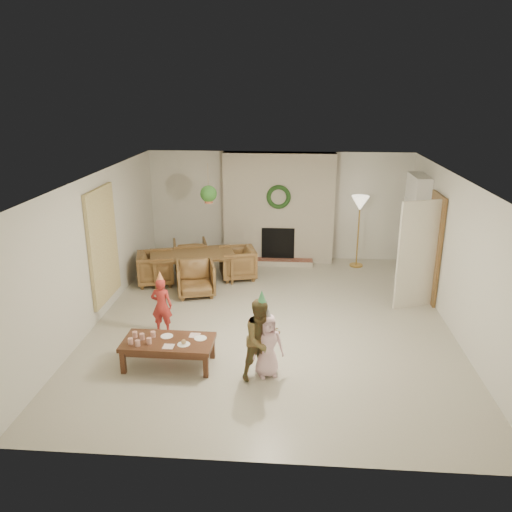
# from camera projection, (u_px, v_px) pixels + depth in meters

# --- Properties ---
(floor) EXTENTS (7.00, 7.00, 0.00)m
(floor) POSITION_uv_depth(u_px,v_px,m) (271.00, 321.00, 8.75)
(floor) COLOR #B7B29E
(floor) RESTS_ON ground
(ceiling) EXTENTS (7.00, 7.00, 0.00)m
(ceiling) POSITION_uv_depth(u_px,v_px,m) (273.00, 178.00, 7.95)
(ceiling) COLOR white
(ceiling) RESTS_ON wall_back
(wall_back) EXTENTS (7.00, 0.00, 7.00)m
(wall_back) POSITION_uv_depth(u_px,v_px,m) (279.00, 206.00, 11.66)
(wall_back) COLOR silver
(wall_back) RESTS_ON floor
(wall_front) EXTENTS (7.00, 0.00, 7.00)m
(wall_front) POSITION_uv_depth(u_px,v_px,m) (256.00, 361.00, 5.04)
(wall_front) COLOR silver
(wall_front) RESTS_ON floor
(wall_left) EXTENTS (0.00, 7.00, 7.00)m
(wall_left) POSITION_uv_depth(u_px,v_px,m) (97.00, 248.00, 8.57)
(wall_left) COLOR silver
(wall_left) RESTS_ON floor
(wall_right) EXTENTS (0.00, 7.00, 7.00)m
(wall_right) POSITION_uv_depth(u_px,v_px,m) (457.00, 257.00, 8.13)
(wall_right) COLOR silver
(wall_right) RESTS_ON floor
(fireplace_mass) EXTENTS (2.50, 0.40, 2.50)m
(fireplace_mass) POSITION_uv_depth(u_px,v_px,m) (279.00, 208.00, 11.47)
(fireplace_mass) COLOR #4C1414
(fireplace_mass) RESTS_ON floor
(fireplace_hearth) EXTENTS (1.60, 0.30, 0.12)m
(fireplace_hearth) POSITION_uv_depth(u_px,v_px,m) (277.00, 262.00, 11.52)
(fireplace_hearth) COLOR maroon
(fireplace_hearth) RESTS_ON floor
(fireplace_firebox) EXTENTS (0.75, 0.12, 0.75)m
(fireplace_firebox) POSITION_uv_depth(u_px,v_px,m) (278.00, 244.00, 11.55)
(fireplace_firebox) COLOR black
(fireplace_firebox) RESTS_ON floor
(fireplace_wreath) EXTENTS (0.54, 0.10, 0.54)m
(fireplace_wreath) POSITION_uv_depth(u_px,v_px,m) (279.00, 197.00, 11.16)
(fireplace_wreath) COLOR #193D17
(fireplace_wreath) RESTS_ON fireplace_mass
(floor_lamp_base) EXTENTS (0.30, 0.30, 0.03)m
(floor_lamp_base) POSITION_uv_depth(u_px,v_px,m) (356.00, 265.00, 11.45)
(floor_lamp_base) COLOR gold
(floor_lamp_base) RESTS_ON floor
(floor_lamp_post) EXTENTS (0.03, 0.03, 1.45)m
(floor_lamp_post) POSITION_uv_depth(u_px,v_px,m) (358.00, 234.00, 11.21)
(floor_lamp_post) COLOR gold
(floor_lamp_post) RESTS_ON floor
(floor_lamp_shade) EXTENTS (0.39, 0.39, 0.32)m
(floor_lamp_shade) POSITION_uv_depth(u_px,v_px,m) (360.00, 203.00, 10.99)
(floor_lamp_shade) COLOR beige
(floor_lamp_shade) RESTS_ON floor_lamp_post
(bookshelf_carcass) EXTENTS (0.30, 1.00, 2.20)m
(bookshelf_carcass) POSITION_uv_depth(u_px,v_px,m) (414.00, 228.00, 10.37)
(bookshelf_carcass) COLOR white
(bookshelf_carcass) RESTS_ON floor
(bookshelf_shelf_a) EXTENTS (0.30, 0.92, 0.03)m
(bookshelf_shelf_a) POSITION_uv_depth(u_px,v_px,m) (410.00, 258.00, 10.57)
(bookshelf_shelf_a) COLOR white
(bookshelf_shelf_a) RESTS_ON bookshelf_carcass
(bookshelf_shelf_b) EXTENTS (0.30, 0.92, 0.03)m
(bookshelf_shelf_b) POSITION_uv_depth(u_px,v_px,m) (412.00, 240.00, 10.45)
(bookshelf_shelf_b) COLOR white
(bookshelf_shelf_b) RESTS_ON bookshelf_carcass
(bookshelf_shelf_c) EXTENTS (0.30, 0.92, 0.03)m
(bookshelf_shelf_c) POSITION_uv_depth(u_px,v_px,m) (414.00, 221.00, 10.32)
(bookshelf_shelf_c) COLOR white
(bookshelf_shelf_c) RESTS_ON bookshelf_carcass
(bookshelf_shelf_d) EXTENTS (0.30, 0.92, 0.03)m
(bookshelf_shelf_d) POSITION_uv_depth(u_px,v_px,m) (416.00, 202.00, 10.19)
(bookshelf_shelf_d) COLOR white
(bookshelf_shelf_d) RESTS_ON bookshelf_carcass
(books_row_lower) EXTENTS (0.20, 0.40, 0.24)m
(books_row_lower) POSITION_uv_depth(u_px,v_px,m) (412.00, 254.00, 10.39)
(books_row_lower) COLOR #AC301F
(books_row_lower) RESTS_ON bookshelf_shelf_a
(books_row_mid) EXTENTS (0.20, 0.44, 0.24)m
(books_row_mid) POSITION_uv_depth(u_px,v_px,m) (411.00, 233.00, 10.45)
(books_row_mid) COLOR #255789
(books_row_mid) RESTS_ON bookshelf_shelf_b
(books_row_upper) EXTENTS (0.20, 0.36, 0.22)m
(books_row_upper) POSITION_uv_depth(u_px,v_px,m) (415.00, 216.00, 10.19)
(books_row_upper) COLOR gold
(books_row_upper) RESTS_ON bookshelf_shelf_c
(door_frame) EXTENTS (0.05, 0.86, 2.04)m
(door_frame) POSITION_uv_depth(u_px,v_px,m) (434.00, 248.00, 9.34)
(door_frame) COLOR brown
(door_frame) RESTS_ON floor
(door_leaf) EXTENTS (0.77, 0.32, 2.00)m
(door_leaf) POSITION_uv_depth(u_px,v_px,m) (418.00, 255.00, 9.02)
(door_leaf) COLOR beige
(door_leaf) RESTS_ON floor
(curtain_panel) EXTENTS (0.06, 1.20, 2.00)m
(curtain_panel) POSITION_uv_depth(u_px,v_px,m) (103.00, 245.00, 8.75)
(curtain_panel) COLOR beige
(curtain_panel) RESTS_ON wall_left
(dining_table) EXTENTS (1.91, 1.38, 0.60)m
(dining_table) POSITION_uv_depth(u_px,v_px,m) (193.00, 267.00, 10.46)
(dining_table) COLOR brown
(dining_table) RESTS_ON floor
(dining_chair_near) EXTENTS (0.88, 0.89, 0.67)m
(dining_chair_near) POSITION_uv_depth(u_px,v_px,m) (196.00, 279.00, 9.75)
(dining_chair_near) COLOR brown
(dining_chair_near) RESTS_ON floor
(dining_chair_far) EXTENTS (0.88, 0.89, 0.67)m
(dining_chair_far) POSITION_uv_depth(u_px,v_px,m) (190.00, 255.00, 11.15)
(dining_chair_far) COLOR brown
(dining_chair_far) RESTS_ON floor
(dining_chair_left) EXTENTS (0.89, 0.88, 0.67)m
(dining_chair_left) POSITION_uv_depth(u_px,v_px,m) (156.00, 268.00, 10.32)
(dining_chair_left) COLOR brown
(dining_chair_left) RESTS_ON floor
(dining_chair_right) EXTENTS (0.89, 0.88, 0.67)m
(dining_chair_right) POSITION_uv_depth(u_px,v_px,m) (237.00, 263.00, 10.62)
(dining_chair_right) COLOR brown
(dining_chair_right) RESTS_ON floor
(hanging_plant_cord) EXTENTS (0.01, 0.01, 0.70)m
(hanging_plant_cord) POSITION_uv_depth(u_px,v_px,m) (208.00, 182.00, 9.58)
(hanging_plant_cord) COLOR tan
(hanging_plant_cord) RESTS_ON ceiling
(hanging_plant_pot) EXTENTS (0.16, 0.16, 0.12)m
(hanging_plant_pot) POSITION_uv_depth(u_px,v_px,m) (209.00, 200.00, 9.69)
(hanging_plant_pot) COLOR #A25134
(hanging_plant_pot) RESTS_ON hanging_plant_cord
(hanging_plant_foliage) EXTENTS (0.32, 0.32, 0.32)m
(hanging_plant_foliage) POSITION_uv_depth(u_px,v_px,m) (209.00, 194.00, 9.65)
(hanging_plant_foliage) COLOR #22541C
(hanging_plant_foliage) RESTS_ON hanging_plant_pot
(coffee_table_top) EXTENTS (1.31, 0.67, 0.06)m
(coffee_table_top) POSITION_uv_depth(u_px,v_px,m) (168.00, 342.00, 7.23)
(coffee_table_top) COLOR #4D2B19
(coffee_table_top) RESTS_ON floor
(coffee_table_apron) EXTENTS (1.21, 0.57, 0.08)m
(coffee_table_apron) POSITION_uv_depth(u_px,v_px,m) (169.00, 347.00, 7.25)
(coffee_table_apron) COLOR #4D2B19
(coffee_table_apron) RESTS_ON floor
(coffee_leg_fl) EXTENTS (0.07, 0.07, 0.34)m
(coffee_leg_fl) POSITION_uv_depth(u_px,v_px,m) (123.00, 362.00, 7.09)
(coffee_leg_fl) COLOR #4D2B19
(coffee_leg_fl) RESTS_ON floor
(coffee_leg_fr) EXTENTS (0.07, 0.07, 0.34)m
(coffee_leg_fr) POSITION_uv_depth(u_px,v_px,m) (206.00, 366.00, 6.99)
(coffee_leg_fr) COLOR #4D2B19
(coffee_leg_fr) RESTS_ON floor
(coffee_leg_bl) EXTENTS (0.07, 0.07, 0.34)m
(coffee_leg_bl) POSITION_uv_depth(u_px,v_px,m) (135.00, 344.00, 7.60)
(coffee_leg_bl) COLOR #4D2B19
(coffee_leg_bl) RESTS_ON floor
(coffee_leg_br) EXTENTS (0.07, 0.07, 0.34)m
(coffee_leg_br) POSITION_uv_depth(u_px,v_px,m) (212.00, 347.00, 7.50)
(coffee_leg_br) COLOR #4D2B19
(coffee_leg_br) RESTS_ON floor
(cup_a) EXTENTS (0.07, 0.07, 0.09)m
(cup_a) POSITION_uv_depth(u_px,v_px,m) (130.00, 341.00, 7.11)
(cup_a) COLOR silver
(cup_a) RESTS_ON coffee_table_top
(cup_b) EXTENTS (0.07, 0.07, 0.09)m
(cup_b) POSITION_uv_depth(u_px,v_px,m) (135.00, 335.00, 7.30)
(cup_b) COLOR silver
(cup_b) RESTS_ON coffee_table_top
(cup_c) EXTENTS (0.07, 0.07, 0.09)m
(cup_c) POSITION_uv_depth(u_px,v_px,m) (138.00, 343.00, 7.05)
(cup_c) COLOR silver
(cup_c) RESTS_ON coffee_table_top
(cup_d) EXTENTS (0.07, 0.07, 0.09)m
(cup_d) POSITION_uv_depth(u_px,v_px,m) (142.00, 336.00, 7.24)
(cup_d) COLOR silver
(cup_d) RESTS_ON coffee_table_top
(cup_e) EXTENTS (0.07, 0.07, 0.09)m
(cup_e) POSITION_uv_depth(u_px,v_px,m) (149.00, 341.00, 7.11)
(cup_e) COLOR silver
(cup_e) RESTS_ON coffee_table_top
(cup_f) EXTENTS (0.07, 0.07, 0.09)m
(cup_f) POSITION_uv_depth(u_px,v_px,m) (153.00, 334.00, 7.30)
(cup_f) COLOR silver
(cup_f) RESTS_ON coffee_table_top
(plate_a) EXTENTS (0.18, 0.18, 0.01)m
(plate_a) POSITION_uv_depth(u_px,v_px,m) (167.00, 336.00, 7.34)
(plate_a) COLOR white
(plate_a) RESTS_ON coffee_table_top
(plate_b) EXTENTS (0.18, 0.18, 0.01)m
(plate_b) POSITION_uv_depth(u_px,v_px,m) (184.00, 344.00, 7.11)
(plate_b) COLOR white
(plate_b) RESTS_ON coffee_table_top
(plate_c) EXTENTS (0.18, 0.18, 0.01)m
(plate_c) POSITION_uv_depth(u_px,v_px,m) (200.00, 338.00, 7.28)
(plate_c) COLOR white
(plate_c) RESTS_ON coffee_table_top
(food_scoop) EXTENTS (0.07, 0.07, 0.07)m
(food_scoop) POSITION_uv_depth(u_px,v_px,m) (184.00, 342.00, 7.09)
(food_scoop) COLOR tan
(food_scoop) RESTS_ON plate_b
(napkin_left) EXTENTS (0.15, 0.15, 0.01)m
(napkin_left) POSITION_uv_depth(u_px,v_px,m) (168.00, 346.00, 7.05)
(napkin_left) COLOR #DEA4A3
(napkin_left) RESTS_ON coffee_table_top
(napkin_right) EXTENTS (0.15, 0.15, 0.01)m
(napkin_right) POSITION_uv_depth(u_px,v_px,m) (195.00, 335.00, 7.36)
(napkin_right) COLOR #DEA4A3
(napkin_right) RESTS_ON coffee_table_top
(child_red) EXTENTS (0.35, 0.24, 0.95)m
(child_red) POSITION_uv_depth(u_px,v_px,m) (162.00, 306.00, 8.20)
(child_red) COLOR #B22B26
(child_red) RESTS_ON floor
(party_hat_red) EXTENTS (0.17, 0.17, 0.18)m
(party_hat_red) POSITION_uv_depth(u_px,v_px,m) (160.00, 276.00, 8.04)
(party_hat_red) COLOR gold
(party_hat_red) RESTS_ON child_red
(child_plaid) EXTENTS (0.72, 0.69, 1.17)m
(child_plaid) POSITION_uv_depth(u_px,v_px,m) (262.00, 339.00, 6.87)
(child_plaid) COLOR brown
(child_plaid) RESTS_ON floor
(party_hat_plaid) EXTENTS (0.17, 0.17, 0.19)m
(party_hat_plaid) POSITION_uv_depth(u_px,v_px,m) (262.00, 297.00, 6.67)
(party_hat_plaid) COLOR #4AAE68
(party_hat_plaid) RESTS_ON child_plaid
(child_pink) EXTENTS (0.52, 0.43, 0.92)m
(child_pink) POSITION_uv_depth(u_px,v_px,m) (267.00, 345.00, 6.96)
(child_pink) COLOR #FBC9D5
(child_pink) RESTS_ON floor
(party_hat_pink) EXTENTS (0.14, 0.14, 0.17)m
(party_hat_pink) POSITION_uv_depth(u_px,v_px,m) (268.00, 312.00, 6.80)
(party_hat_pink) COLOR #B9BAC0
(party_hat_pink) RESTS_ON child_pink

